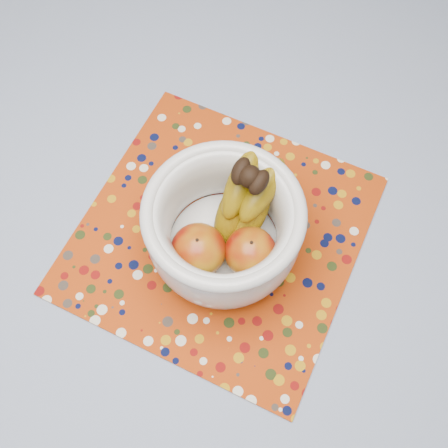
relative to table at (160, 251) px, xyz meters
name	(u,v)px	position (x,y,z in m)	size (l,w,h in m)	color
table	(160,251)	(0.00, 0.00, 0.00)	(1.20, 1.20, 0.75)	brown
tablecloth	(155,234)	(0.00, 0.00, 0.08)	(1.32, 1.32, 0.01)	slate
placemat	(220,234)	(0.11, 0.01, 0.09)	(0.45, 0.45, 0.00)	#9C3108
fruit_bowl	(231,222)	(0.13, -0.01, 0.18)	(0.25, 0.26, 0.18)	silver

